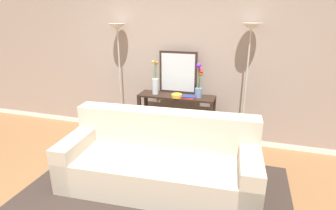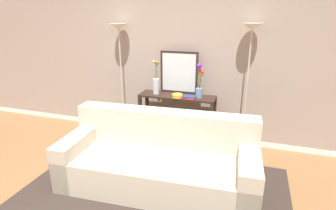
{
  "view_description": "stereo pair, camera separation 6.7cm",
  "coord_description": "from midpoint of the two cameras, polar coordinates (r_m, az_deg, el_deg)",
  "views": [
    {
      "loc": [
        1.35,
        -2.08,
        2.06
      ],
      "look_at": [
        0.34,
        1.25,
        0.87
      ],
      "focal_mm": 28.69,
      "sensor_mm": 36.0,
      "label": 1
    },
    {
      "loc": [
        1.41,
        -2.06,
        2.06
      ],
      "look_at": [
        0.34,
        1.25,
        0.87
      ],
      "focal_mm": 28.69,
      "sensor_mm": 36.0,
      "label": 2
    }
  ],
  "objects": [
    {
      "name": "vase_short_flowers",
      "position": [
        4.11,
        6.16,
        4.7
      ],
      "size": [
        0.11,
        0.14,
        0.54
      ],
      "color": "#6B84AD",
      "rests_on": "console_table"
    },
    {
      "name": "back_wall",
      "position": [
        4.53,
        -0.98,
        11.32
      ],
      "size": [
        12.0,
        0.15,
        2.93
      ],
      "color": "white",
      "rests_on": "ground"
    },
    {
      "name": "vase_tall_flowers",
      "position": [
        4.3,
        -3.16,
        4.72
      ],
      "size": [
        0.12,
        0.11,
        0.54
      ],
      "color": "silver",
      "rests_on": "console_table"
    },
    {
      "name": "floor_lamp_right",
      "position": [
        4.05,
        16.34,
        10.49
      ],
      "size": [
        0.28,
        0.28,
        1.93
      ],
      "color": "#B7B2A8",
      "rests_on": "ground"
    },
    {
      "name": "book_row_under_console",
      "position": [
        4.62,
        -2.35,
        -6.83
      ],
      "size": [
        0.4,
        0.17,
        0.13
      ],
      "color": "#2D2D33",
      "rests_on": "ground"
    },
    {
      "name": "couch",
      "position": [
        3.42,
        -2.24,
        -11.89
      ],
      "size": [
        2.42,
        1.11,
        0.88
      ],
      "color": "#BCB29E",
      "rests_on": "ground"
    },
    {
      "name": "area_rug",
      "position": [
        3.46,
        -3.04,
        -17.54
      ],
      "size": [
        3.14,
        1.94,
        0.01
      ],
      "color": "#332823",
      "rests_on": "ground"
    },
    {
      "name": "floor_lamp_left",
      "position": [
        4.57,
        -10.9,
        11.51
      ],
      "size": [
        0.28,
        0.28,
        1.91
      ],
      "color": "#B7B2A8",
      "rests_on": "ground"
    },
    {
      "name": "fruit_bowl",
      "position": [
        4.14,
        1.39,
        2.01
      ],
      "size": [
        0.17,
        0.17,
        0.06
      ],
      "color": "gold",
      "rests_on": "console_table"
    },
    {
      "name": "console_table",
      "position": [
        4.34,
        1.32,
        -1.28
      ],
      "size": [
        1.21,
        0.35,
        0.83
      ],
      "color": "black",
      "rests_on": "ground"
    },
    {
      "name": "book_stack",
      "position": [
        4.11,
        3.89,
        1.69
      ],
      "size": [
        0.22,
        0.16,
        0.04
      ],
      "color": "#BC3328",
      "rests_on": "console_table"
    },
    {
      "name": "wall_mirror",
      "position": [
        4.31,
        1.68,
        6.9
      ],
      "size": [
        0.61,
        0.02,
        0.67
      ],
      "color": "black",
      "rests_on": "console_table"
    }
  ]
}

